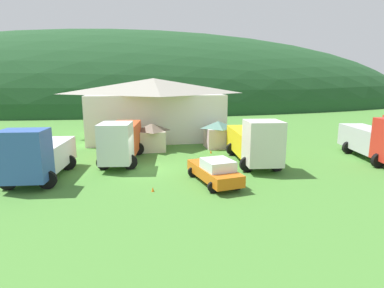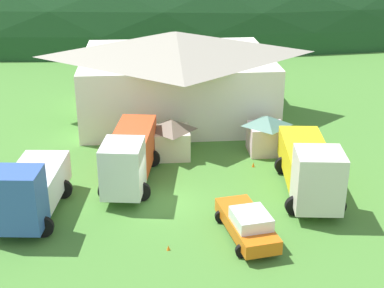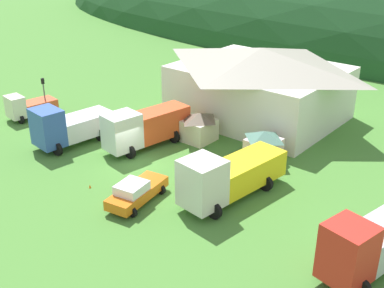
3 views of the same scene
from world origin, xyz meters
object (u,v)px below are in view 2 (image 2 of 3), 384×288
at_px(depot_building, 177,73).
at_px(box_truck_blue, 28,189).
at_px(play_shed_pink, 266,134).
at_px(flatbed_truck_yellow, 310,167).
at_px(traffic_cone_mid_row, 168,250).
at_px(play_shed_cream, 172,137).
at_px(heavy_rig_white, 130,155).
at_px(service_pickup_orange, 247,224).
at_px(traffic_cone_near_pickup, 253,167).

distance_m(depot_building, box_truck_blue, 17.99).
bearing_deg(play_shed_pink, box_truck_blue, -151.80).
bearing_deg(flatbed_truck_yellow, traffic_cone_mid_row, -52.00).
bearing_deg(play_shed_cream, depot_building, 84.17).
bearing_deg(play_shed_pink, flatbed_truck_yellow, -79.78).
height_order(heavy_rig_white, service_pickup_orange, heavy_rig_white).
height_order(depot_building, flatbed_truck_yellow, depot_building).
xyz_separation_m(play_shed_cream, service_pickup_orange, (3.21, -10.58, -0.48)).
relative_size(box_truck_blue, traffic_cone_mid_row, 13.22).
bearing_deg(depot_building, play_shed_cream, -95.83).
distance_m(flatbed_truck_yellow, traffic_cone_near_pickup, 4.99).
bearing_deg(depot_building, heavy_rig_white, -106.37).
bearing_deg(play_shed_pink, traffic_cone_mid_row, -122.24).
height_order(play_shed_pink, box_truck_blue, box_truck_blue).
distance_m(play_shed_cream, service_pickup_orange, 11.07).
xyz_separation_m(traffic_cone_near_pickup, traffic_cone_mid_row, (-5.87, -9.02, 0.00)).
bearing_deg(play_shed_pink, play_shed_cream, -179.86).
bearing_deg(heavy_rig_white, play_shed_pink, 121.71).
height_order(play_shed_cream, box_truck_blue, box_truck_blue).
height_order(play_shed_cream, flatbed_truck_yellow, flatbed_truck_yellow).
distance_m(depot_building, play_shed_cream, 8.34).
xyz_separation_m(depot_building, flatbed_truck_yellow, (6.72, -14.30, -1.73)).
distance_m(flatbed_truck_yellow, service_pickup_orange, 6.17).
xyz_separation_m(depot_building, play_shed_pink, (5.59, -7.99, -2.14)).
height_order(traffic_cone_near_pickup, traffic_cone_mid_row, traffic_cone_near_pickup).
xyz_separation_m(box_truck_blue, traffic_cone_mid_row, (7.13, -3.68, -1.70)).
relative_size(play_shed_cream, play_shed_pink, 1.06).
bearing_deg(flatbed_truck_yellow, box_truck_blue, -78.26).
bearing_deg(service_pickup_orange, traffic_cone_near_pickup, 157.21).
bearing_deg(box_truck_blue, traffic_cone_mid_row, 68.85).
height_order(play_shed_pink, traffic_cone_mid_row, play_shed_pink).
xyz_separation_m(heavy_rig_white, traffic_cone_mid_row, (1.93, -7.42, -1.84)).
height_order(play_shed_cream, play_shed_pink, play_shed_pink).
bearing_deg(play_shed_pink, traffic_cone_near_pickup, -119.04).
distance_m(service_pickup_orange, traffic_cone_mid_row, 4.11).
bearing_deg(play_shed_pink, heavy_rig_white, -156.67).
bearing_deg(heavy_rig_white, play_shed_cream, 153.89).
relative_size(depot_building, service_pickup_orange, 3.05).
bearing_deg(depot_building, traffic_cone_mid_row, -94.63).
height_order(depot_building, box_truck_blue, depot_building).
bearing_deg(traffic_cone_near_pickup, play_shed_cream, 155.80).
bearing_deg(flatbed_truck_yellow, depot_building, -148.09).
xyz_separation_m(depot_building, box_truck_blue, (-8.69, -15.65, -1.79)).
bearing_deg(play_shed_cream, traffic_cone_near_pickup, -24.20).
distance_m(play_shed_cream, box_truck_blue, 10.98).
relative_size(box_truck_blue, service_pickup_orange, 1.38).
height_order(service_pickup_orange, traffic_cone_mid_row, service_pickup_orange).
relative_size(flatbed_truck_yellow, traffic_cone_near_pickup, 13.98).
bearing_deg(traffic_cone_near_pickup, traffic_cone_mid_row, -123.03).
xyz_separation_m(play_shed_cream, flatbed_truck_yellow, (7.54, -6.29, 0.45)).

